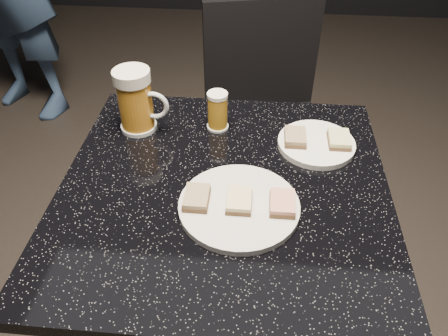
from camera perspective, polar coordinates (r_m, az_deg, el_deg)
The scene contains 8 objects.
plate_large at distance 0.88m, azimuth 1.97°, elevation -4.99°, with size 0.24×0.24×0.01m, color silver.
plate_small at distance 1.06m, azimuth 11.95°, elevation 3.11°, with size 0.18×0.18×0.01m, color white.
table at distance 1.11m, azimuth 0.00°, elevation -11.58°, with size 0.70×0.70×0.75m.
beer_mug at distance 1.07m, azimuth -11.41°, elevation 8.62°, with size 0.13×0.09×0.16m.
beer_tumbler at distance 1.07m, azimuth -0.85°, elevation 7.46°, with size 0.05×0.05×0.10m.
chair at distance 1.61m, azimuth 5.44°, elevation 7.05°, with size 0.50×0.50×0.88m.
canapes_on_plate_large at distance 0.87m, azimuth 2.00°, elevation -4.23°, with size 0.22×0.07×0.02m.
canapes_on_plate_small at distance 1.05m, azimuth 12.07°, elevation 3.83°, with size 0.15×0.07×0.02m.
Camera 1 is at (0.06, -0.68, 1.38)m, focal length 35.00 mm.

